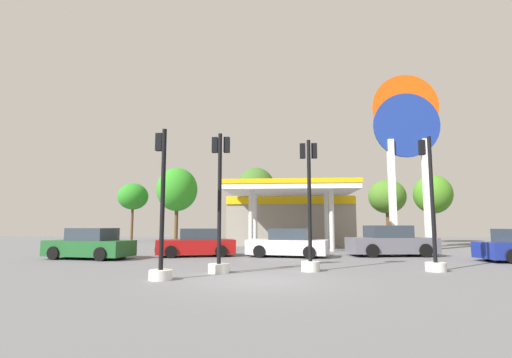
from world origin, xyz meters
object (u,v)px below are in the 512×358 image
car_3 (391,242)px  traffic_signal_0 (310,223)px  tree_5 (433,194)px  car_2 (288,244)px  tree_0 (133,197)px  car_4 (90,245)px  traffic_signal_1 (433,232)px  tree_3 (295,207)px  tree_4 (387,197)px  traffic_signal_2 (161,234)px  station_pole_sign (407,136)px  tree_1 (177,190)px  traffic_signal_3 (219,224)px  tree_2 (256,189)px  car_0 (196,244)px

car_3 → traffic_signal_0: size_ratio=1.00×
car_3 → tree_5: size_ratio=0.74×
car_2 → tree_5: bearing=52.2°
car_3 → tree_0: size_ratio=0.79×
tree_0 → car_4: bearing=-72.9°
traffic_signal_0 → traffic_signal_1: traffic_signal_1 is taller
car_4 → tree_3: 25.21m
tree_3 → tree_4: 9.38m
traffic_signal_2 → tree_3: 30.06m
car_3 → traffic_signal_0: traffic_signal_0 is taller
car_4 → tree_0: 22.52m
traffic_signal_2 → tree_4: 31.33m
station_pole_sign → traffic_signal_0: station_pole_sign is taller
car_4 → tree_5: (24.22, 20.56, 4.00)m
tree_3 → tree_4: bearing=-10.7°
car_3 → tree_0: bearing=140.6°
tree_1 → tree_5: 25.77m
traffic_signal_3 → tree_4: (12.46, 25.99, 2.79)m
tree_2 → car_3: bearing=-63.6°
tree_1 → car_0: bearing=-70.7°
traffic_signal_3 → tree_5: (16.79, 25.65, 2.97)m
car_2 → car_4: size_ratio=0.99×
tree_1 → tree_3: tree_1 is taller
tree_1 → tree_4: size_ratio=1.22×
station_pole_sign → traffic_signal_1: bearing=-104.0°
traffic_signal_0 → tree_5: bearing=61.4°
tree_4 → tree_5: (4.33, -0.34, 0.18)m
traffic_signal_0 → tree_1: tree_1 is taller
traffic_signal_2 → car_4: bearing=130.4°
tree_0 → tree_4: size_ratio=0.98×
car_4 → traffic_signal_3: traffic_signal_3 is taller
traffic_signal_0 → tree_0: (-17.21, 25.50, 2.94)m
tree_0 → car_2: bearing=-49.4°
tree_3 → car_2: bearing=-92.4°
car_4 → traffic_signal_3: bearing=-34.4°
car_0 → car_2: size_ratio=1.01×
car_2 → tree_2: size_ratio=0.58×
tree_0 → tree_5: tree_5 is taller
car_4 → traffic_signal_0: (10.68, -4.32, 1.07)m
car_4 → tree_3: bearing=64.7°
tree_3 → car_0: bearing=-105.7°
car_2 → car_3: (5.62, 1.06, 0.07)m
car_0 → traffic_signal_2: bearing=-83.5°
traffic_signal_0 → tree_0: size_ratio=0.79×
traffic_signal_1 → tree_4: bearing=79.3°
station_pole_sign → car_0: 16.94m
tree_0 → tree_1: tree_1 is taller
station_pole_sign → traffic_signal_3: (-11.02, -14.14, -6.32)m
tree_5 → tree_0: bearing=178.9°
traffic_signal_3 → tree_1: 27.28m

